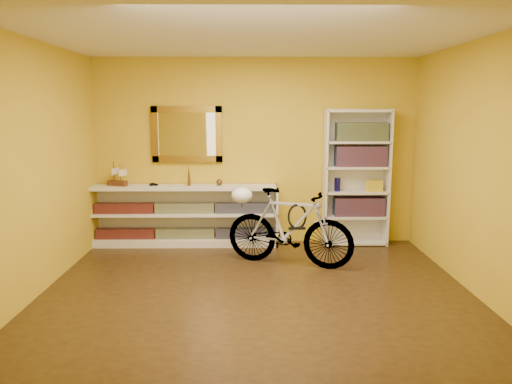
{
  "coord_description": "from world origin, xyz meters",
  "views": [
    {
      "loc": [
        -0.06,
        -4.75,
        1.89
      ],
      "look_at": [
        0.0,
        0.7,
        0.95
      ],
      "focal_mm": 33.61,
      "sensor_mm": 36.0,
      "label": 1
    }
  ],
  "objects_px": {
    "bookcase": "(356,178)",
    "bicycle": "(289,227)",
    "console_unit": "(185,215)",
    "helmet": "(242,195)"
  },
  "relations": [
    {
      "from": "bicycle",
      "to": "helmet",
      "type": "distance_m",
      "value": 0.72
    },
    {
      "from": "console_unit",
      "to": "bicycle",
      "type": "height_order",
      "value": "bicycle"
    },
    {
      "from": "console_unit",
      "to": "bicycle",
      "type": "distance_m",
      "value": 1.66
    },
    {
      "from": "console_unit",
      "to": "helmet",
      "type": "bearing_deg",
      "value": -40.76
    },
    {
      "from": "bookcase",
      "to": "bicycle",
      "type": "height_order",
      "value": "bookcase"
    },
    {
      "from": "helmet",
      "to": "bookcase",
      "type": "bearing_deg",
      "value": 24.61
    },
    {
      "from": "console_unit",
      "to": "helmet",
      "type": "height_order",
      "value": "helmet"
    },
    {
      "from": "bookcase",
      "to": "helmet",
      "type": "xyz_separation_m",
      "value": [
        -1.58,
        -0.72,
        -0.11
      ]
    },
    {
      "from": "bookcase",
      "to": "helmet",
      "type": "height_order",
      "value": "bookcase"
    },
    {
      "from": "console_unit",
      "to": "bookcase",
      "type": "height_order",
      "value": "bookcase"
    }
  ]
}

